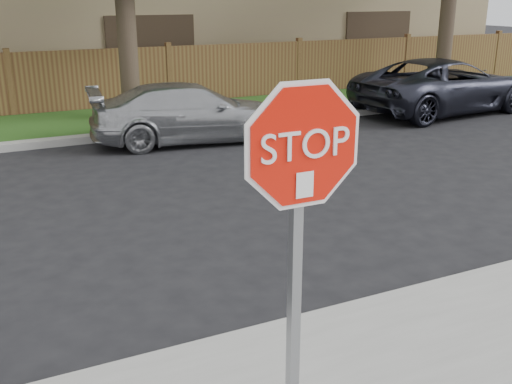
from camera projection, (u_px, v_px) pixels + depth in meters
ground at (139, 366)px, 4.98m from camera, size 90.00×90.00×0.00m
far_curb at (29, 145)px, 11.92m from camera, size 70.00×0.30×0.15m
grass_strip at (21, 129)px, 13.33m from camera, size 70.00×3.00×0.12m
fence at (11, 86)px, 14.46m from camera, size 70.00×0.12×1.60m
stop_sign at (300, 199)px, 3.40m from camera, size 1.01×0.13×2.55m
sedan_right at (192, 113)px, 12.33m from camera, size 4.33×2.22×1.20m
sedan_far_right at (444, 86)px, 15.30m from camera, size 5.16×2.75×1.38m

